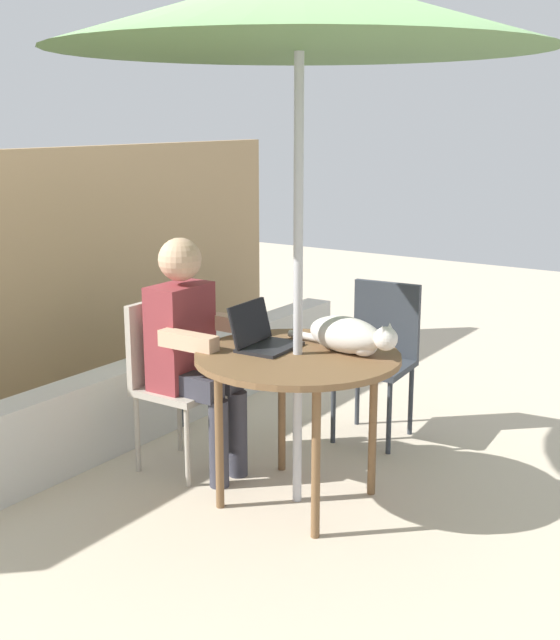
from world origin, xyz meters
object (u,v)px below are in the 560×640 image
object	(u,v)px
chair_occupied	(169,370)
person_seated	(192,343)
cat	(350,336)
potted_plant_near_fence	(167,357)
patio_umbrella	(299,11)
chair_empty	(380,347)
patio_table	(298,368)
laptop	(259,335)

from	to	relation	value
chair_occupied	person_seated	bearing A→B (deg)	-90.00
cat	potted_plant_near_fence	xyz separation A→B (m)	(0.32, 1.43, -0.41)
patio_umbrella	chair_empty	world-z (taller)	patio_umbrella
chair_occupied	cat	distance (m)	1.05
patio_umbrella	chair_occupied	xyz separation A→B (m)	(0.00, 0.80, -1.74)
chair_empty	chair_occupied	bearing A→B (deg)	144.79
patio_table	chair_occupied	xyz separation A→B (m)	(0.00, 0.80, -0.15)
patio_table	potted_plant_near_fence	xyz separation A→B (m)	(0.47, 1.24, -0.26)
patio_umbrella	person_seated	distance (m)	1.69
chair_occupied	chair_empty	size ratio (longest dim) A/B	1.00
cat	chair_occupied	bearing A→B (deg)	98.53
person_seated	potted_plant_near_fence	bearing A→B (deg)	51.50
chair_empty	person_seated	world-z (taller)	person_seated
chair_occupied	laptop	size ratio (longest dim) A/B	2.88
potted_plant_near_fence	chair_empty	bearing A→B (deg)	-64.87
laptop	person_seated	bearing A→B (deg)	89.01
chair_empty	person_seated	size ratio (longest dim) A/B	0.73
chair_empty	person_seated	distance (m)	1.17
patio_umbrella	chair_empty	xyz separation A→B (m)	(1.02, 0.09, -1.74)
laptop	cat	world-z (taller)	laptop
person_seated	laptop	distance (m)	0.44
patio_table	cat	bearing A→B (deg)	-52.38
patio_table	chair_empty	size ratio (longest dim) A/B	1.08
chair_empty	potted_plant_near_fence	size ratio (longest dim) A/B	1.18
laptop	cat	xyz separation A→B (m)	(0.16, -0.41, 0.02)
patio_table	potted_plant_near_fence	distance (m)	1.35
patio_umbrella	laptop	bearing A→B (deg)	92.00
laptop	patio_umbrella	bearing A→B (deg)	-88.00
patio_umbrella	chair_occupied	distance (m)	1.91
chair_occupied	potted_plant_near_fence	size ratio (longest dim) A/B	1.18
chair_occupied	laptop	world-z (taller)	laptop
chair_empty	person_seated	xyz separation A→B (m)	(-1.02, 0.56, 0.17)
person_seated	cat	bearing A→B (deg)	-79.89
patio_table	chair_empty	xyz separation A→B (m)	(1.02, 0.09, -0.15)
patio_umbrella	person_seated	bearing A→B (deg)	90.00
patio_table	chair_occupied	world-z (taller)	chair_occupied
chair_occupied	person_seated	world-z (taller)	person_seated
patio_table	cat	distance (m)	0.29
chair_occupied	chair_empty	bearing A→B (deg)	-35.21
patio_table	chair_empty	distance (m)	1.03
potted_plant_near_fence	patio_table	bearing A→B (deg)	-110.92
person_seated	potted_plant_near_fence	distance (m)	0.81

